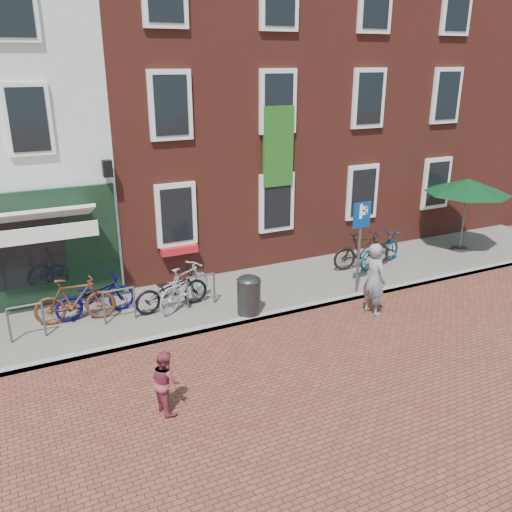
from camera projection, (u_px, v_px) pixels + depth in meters
name	position (u px, v px, depth m)	size (l,w,h in m)	color
ground	(199.00, 334.00, 12.19)	(80.00, 80.00, 0.00)	brown
sidewalk	(216.00, 299.00, 13.85)	(24.00, 3.00, 0.10)	slate
building_brick_mid	(178.00, 88.00, 17.22)	(6.00, 8.00, 10.00)	maroon
building_brick_right	(335.00, 85.00, 19.65)	(6.00, 8.00, 10.00)	maroon
filler_right	(465.00, 95.00, 22.46)	(7.00, 8.00, 9.00)	maroon
litter_bin	(249.00, 293.00, 12.79)	(0.57, 0.57, 1.04)	#303032
parking_sign	(360.00, 232.00, 13.61)	(0.50, 0.08, 2.43)	#4C4C4F
parasol	(468.00, 183.00, 16.54)	(2.62, 2.62, 2.42)	#4C4C4F
woman	(374.00, 279.00, 12.90)	(0.66, 0.43, 1.80)	gray
boy	(165.00, 381.00, 9.34)	(0.57, 0.44, 1.17)	brown
bicycle_1	(75.00, 300.00, 12.36)	(0.51, 1.82, 1.10)	#552617
bicycle_2	(95.00, 296.00, 12.70)	(0.66, 1.88, 0.99)	#0C044D
bicycle_3	(185.00, 286.00, 13.15)	(0.51, 1.82, 1.10)	#98989A
bicycle_4	(172.00, 290.00, 13.04)	(0.66, 1.88, 0.99)	black
bicycle_5	(362.00, 250.00, 15.60)	(0.51, 1.82, 1.10)	black
bicycle_6	(380.00, 250.00, 15.84)	(0.66, 1.88, 0.99)	#063249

